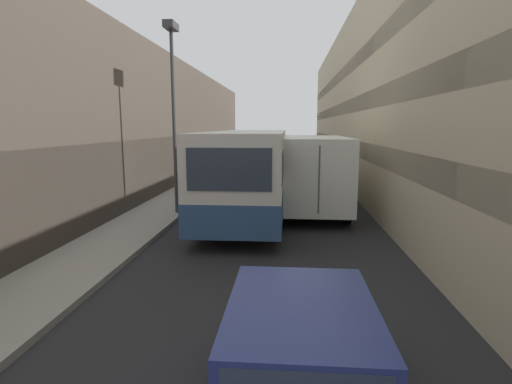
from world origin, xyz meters
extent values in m
plane|color=#232326|center=(0.00, 15.00, 0.00)|extent=(150.00, 150.00, 0.00)
cube|color=gray|center=(-4.18, 15.00, 0.07)|extent=(2.11, 60.00, 0.14)
cube|color=#51473D|center=(-6.44, 15.00, 3.42)|extent=(2.40, 60.00, 6.85)
cube|color=black|center=(-5.78, 15.00, 1.37)|extent=(1.08, 60.00, 2.74)
cube|color=beige|center=(4.93, 15.00, 4.52)|extent=(2.40, 60.00, 9.04)
cube|color=#333D47|center=(4.27, 15.00, 2.26)|extent=(1.08, 60.00, 0.70)
cube|color=#333D47|center=(4.27, 15.00, 4.25)|extent=(1.08, 60.00, 0.70)
cube|color=#333D47|center=(4.27, 15.00, 6.24)|extent=(1.08, 60.00, 0.70)
cube|color=navy|center=(0.82, 4.44, 1.17)|extent=(1.53, 2.15, 0.55)
cylinder|color=black|center=(0.02, 5.52, 0.30)|extent=(0.16, 0.60, 0.60)
cylinder|color=black|center=(1.62, 5.52, 0.30)|extent=(0.16, 0.60, 0.60)
cube|color=silver|center=(-0.77, 15.05, 1.75)|extent=(2.56, 9.87, 2.65)
cube|color=#2D4C7A|center=(-0.77, 15.05, 0.88)|extent=(2.59, 9.89, 0.90)
cube|color=#2D3847|center=(-0.77, 15.05, 2.15)|extent=(2.60, 9.08, 0.85)
cube|color=#2D3847|center=(-0.77, 10.10, 2.21)|extent=(2.10, 0.04, 1.06)
cylinder|color=black|center=(-1.90, 18.11, 0.50)|extent=(0.24, 1.00, 1.00)
cylinder|color=black|center=(0.36, 18.11, 0.50)|extent=(0.24, 1.00, 1.00)
cylinder|color=black|center=(-1.90, 11.99, 0.50)|extent=(0.24, 1.00, 1.00)
cylinder|color=black|center=(0.36, 11.99, 0.50)|extent=(0.24, 1.00, 1.00)
cube|color=silver|center=(1.61, 19.18, 1.37)|extent=(2.26, 2.11, 1.92)
cube|color=silver|center=(1.61, 15.41, 1.64)|extent=(2.35, 5.43, 2.46)
cube|color=#4C4C4C|center=(1.61, 12.69, 1.64)|extent=(0.05, 0.02, 2.09)
cylinder|color=black|center=(0.55, 19.18, 0.48)|extent=(0.22, 0.96, 0.96)
cylinder|color=black|center=(2.67, 19.18, 0.48)|extent=(0.22, 0.96, 0.96)
cylinder|color=black|center=(0.55, 13.91, 0.48)|extent=(0.22, 0.96, 0.96)
cylinder|color=black|center=(2.67, 13.91, 0.48)|extent=(0.22, 0.96, 0.96)
cylinder|color=#38383D|center=(-3.38, 14.56, 3.33)|extent=(0.12, 0.12, 6.37)
cube|color=#38383D|center=(-3.38, 14.56, 6.63)|extent=(0.36, 0.80, 0.24)
camera|label=1|loc=(0.67, 0.54, 3.25)|focal=28.00mm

